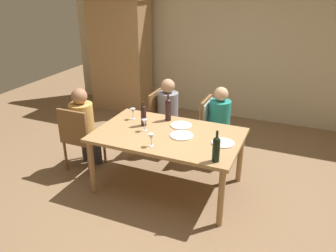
% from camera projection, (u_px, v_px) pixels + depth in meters
% --- Properties ---
extents(ground_plane, '(10.00, 10.00, 0.00)m').
position_uv_depth(ground_plane, '(168.00, 186.00, 4.37)').
color(ground_plane, '#846647').
extents(rear_room_partition, '(6.40, 0.12, 2.70)m').
position_uv_depth(rear_room_partition, '(227.00, 44.00, 6.13)').
color(rear_room_partition, beige).
rests_on(rear_room_partition, ground_plane).
extents(armoire_cabinet, '(1.18, 0.62, 2.18)m').
position_uv_depth(armoire_cabinet, '(121.00, 54.00, 6.56)').
color(armoire_cabinet, '#A87F51').
rests_on(armoire_cabinet, ground_plane).
extents(dining_table, '(1.75, 1.09, 0.74)m').
position_uv_depth(dining_table, '(168.00, 139.00, 4.10)').
color(dining_table, '#A87F51').
rests_on(dining_table, ground_plane).
extents(chair_left_end, '(0.44, 0.44, 0.92)m').
position_uv_depth(chair_left_end, '(79.00, 135.00, 4.53)').
color(chair_left_end, brown).
rests_on(chair_left_end, ground_plane).
extents(chair_far_right, '(0.46, 0.44, 0.92)m').
position_uv_depth(chair_far_right, '(211.00, 121.00, 4.81)').
color(chair_far_right, brown).
rests_on(chair_far_right, ground_plane).
extents(chair_far_left, '(0.44, 0.44, 0.92)m').
position_uv_depth(chair_far_left, '(163.00, 117.00, 5.11)').
color(chair_far_left, brown).
rests_on(chair_far_left, ground_plane).
extents(person_woman_host, '(0.32, 0.36, 1.16)m').
position_uv_depth(person_woman_host, '(83.00, 123.00, 4.57)').
color(person_woman_host, '#33333D').
rests_on(person_woman_host, ground_plane).
extents(person_man_bearded, '(0.34, 0.30, 1.11)m').
position_uv_depth(person_man_bearded, '(221.00, 119.00, 4.74)').
color(person_man_bearded, '#33333D').
rests_on(person_man_bearded, ground_plane).
extents(person_man_guest, '(0.35, 0.31, 1.13)m').
position_uv_depth(person_man_guest, '(169.00, 111.00, 5.02)').
color(person_man_guest, '#33333D').
rests_on(person_man_guest, ground_plane).
extents(wine_bottle_tall_green, '(0.07, 0.07, 0.31)m').
position_uv_depth(wine_bottle_tall_green, '(144.00, 115.00, 4.24)').
color(wine_bottle_tall_green, black).
rests_on(wine_bottle_tall_green, dining_table).
extents(wine_bottle_dark_red, '(0.08, 0.08, 0.35)m').
position_uv_depth(wine_bottle_dark_red, '(168.00, 109.00, 4.39)').
color(wine_bottle_dark_red, black).
rests_on(wine_bottle_dark_red, dining_table).
extents(wine_bottle_short_olive, '(0.08, 0.08, 0.34)m').
position_uv_depth(wine_bottle_short_olive, '(216.00, 148.00, 3.40)').
color(wine_bottle_short_olive, black).
rests_on(wine_bottle_short_olive, dining_table).
extents(wine_glass_near_left, '(0.07, 0.07, 0.15)m').
position_uv_depth(wine_glass_near_left, '(133.00, 111.00, 4.45)').
color(wine_glass_near_left, silver).
rests_on(wine_glass_near_left, dining_table).
extents(wine_glass_centre, '(0.07, 0.07, 0.15)m').
position_uv_depth(wine_glass_centre, '(145.00, 123.00, 4.11)').
color(wine_glass_centre, silver).
rests_on(wine_glass_centre, dining_table).
extents(wine_glass_near_right, '(0.07, 0.07, 0.15)m').
position_uv_depth(wine_glass_near_right, '(151.00, 137.00, 3.73)').
color(wine_glass_near_right, silver).
rests_on(wine_glass_near_right, dining_table).
extents(dinner_plate_host, '(0.28, 0.28, 0.01)m').
position_uv_depth(dinner_plate_host, '(182.00, 135.00, 4.01)').
color(dinner_plate_host, white).
rests_on(dinner_plate_host, dining_table).
extents(dinner_plate_guest_left, '(0.27, 0.27, 0.01)m').
position_uv_depth(dinner_plate_guest_left, '(181.00, 125.00, 4.28)').
color(dinner_plate_guest_left, white).
rests_on(dinner_plate_guest_left, dining_table).
extents(dinner_plate_guest_right, '(0.26, 0.26, 0.01)m').
position_uv_depth(dinner_plate_guest_right, '(223.00, 143.00, 3.82)').
color(dinner_plate_guest_right, white).
rests_on(dinner_plate_guest_right, dining_table).
extents(handbag, '(0.15, 0.29, 0.22)m').
position_uv_depth(handbag, '(189.00, 147.00, 5.12)').
color(handbag, brown).
rests_on(handbag, ground_plane).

